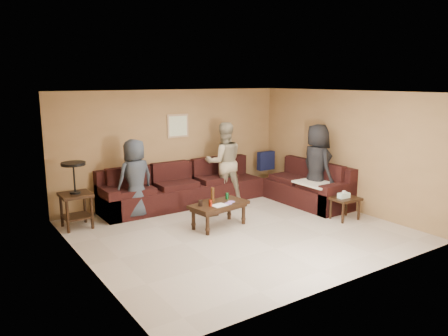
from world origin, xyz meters
The scene contains 10 objects.
room centered at (0.00, 0.00, 1.66)m, with size 5.60×5.50×2.50m.
sectional_sofa centered at (0.81, 1.52, 0.33)m, with size 4.65×2.90×0.97m.
coffee_table centered at (-0.18, 0.39, 0.39)m, with size 1.17×0.71×0.74m.
end_table_left centered at (-2.40, 1.82, 0.65)m, with size 0.54×0.54×1.24m.
side_table_right centered at (2.12, -0.62, 0.39)m, with size 0.56×0.47×0.59m.
waste_bin centered at (0.07, 1.10, 0.16)m, with size 0.26×0.26×0.31m, color black.
wall_art centered at (0.10, 2.48, 1.70)m, with size 0.52×0.04×0.52m.
person_left centered at (-1.23, 1.80, 0.79)m, with size 0.77×0.50×1.58m, color #2F3641.
person_middle centered at (0.92, 1.85, 0.89)m, with size 0.87×0.68×1.78m, color tan.
person_right centered at (2.31, 0.35, 0.90)m, with size 0.88×0.57×1.80m, color black.
Camera 1 is at (-4.45, -6.16, 2.72)m, focal length 35.00 mm.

